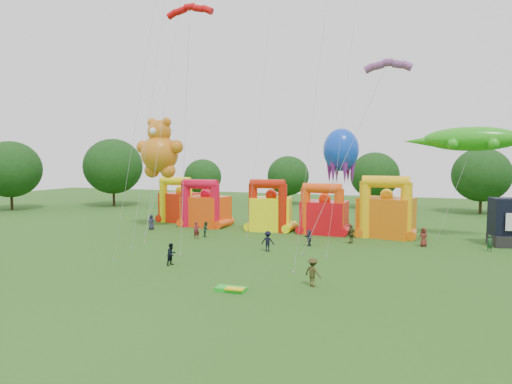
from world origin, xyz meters
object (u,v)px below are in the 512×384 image
(octopus_kite, at_px, (331,178))
(teddy_bear_kite, at_px, (159,157))
(bouncy_castle_0, at_px, (180,204))
(spectator_0, at_px, (151,222))
(gecko_kite, at_px, (465,161))
(bouncy_castle_2, at_px, (271,211))
(spectator_4, at_px, (351,234))

(octopus_kite, bearing_deg, teddy_bear_kite, -165.63)
(bouncy_castle_0, height_order, spectator_0, bouncy_castle_0)
(gecko_kite, height_order, octopus_kite, octopus_kite)
(octopus_kite, bearing_deg, spectator_0, -162.50)
(bouncy_castle_0, height_order, teddy_bear_kite, teddy_bear_kite)
(octopus_kite, bearing_deg, bouncy_castle_2, -163.35)
(octopus_kite, bearing_deg, spectator_4, -63.96)
(bouncy_castle_0, xyz_separation_m, bouncy_castle_2, (13.96, -2.88, 0.02))
(bouncy_castle_0, height_order, bouncy_castle_2, bouncy_castle_2)
(bouncy_castle_2, distance_m, teddy_bear_kite, 15.18)
(bouncy_castle_0, relative_size, spectator_4, 3.22)
(bouncy_castle_2, xyz_separation_m, teddy_bear_kite, (-13.37, -3.13, 6.47))
(teddy_bear_kite, distance_m, gecko_kite, 34.75)
(bouncy_castle_2, height_order, spectator_0, bouncy_castle_2)
(teddy_bear_kite, xyz_separation_m, spectator_4, (23.69, -1.83, -7.88))
(teddy_bear_kite, distance_m, spectator_4, 25.03)
(octopus_kite, relative_size, spectator_0, 6.70)
(spectator_0, bearing_deg, spectator_4, -11.70)
(bouncy_castle_0, xyz_separation_m, spectator_0, (0.21, -7.33, -1.43))
(bouncy_castle_2, bearing_deg, spectator_4, -25.69)
(bouncy_castle_2, xyz_separation_m, octopus_kite, (6.88, 2.06, 3.98))
(bouncy_castle_0, bearing_deg, teddy_bear_kite, -84.43)
(gecko_kite, bearing_deg, spectator_4, -149.57)
(octopus_kite, distance_m, spectator_4, 9.49)
(octopus_kite, relative_size, spectator_4, 6.43)
(bouncy_castle_2, distance_m, octopus_kite, 8.21)
(spectator_0, relative_size, spectator_4, 0.96)
(bouncy_castle_0, relative_size, spectator_0, 3.36)
(bouncy_castle_0, distance_m, gecko_kite, 35.59)
(bouncy_castle_2, relative_size, spectator_0, 3.38)
(bouncy_castle_0, relative_size, bouncy_castle_2, 0.99)
(bouncy_castle_0, bearing_deg, bouncy_castle_2, -11.66)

